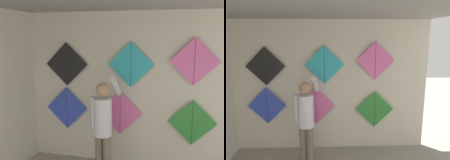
% 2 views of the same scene
% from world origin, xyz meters
% --- Properties ---
extents(back_panel, '(4.51, 0.06, 2.80)m').
position_xyz_m(back_panel, '(0.00, 4.14, 1.40)').
color(back_panel, beige).
rests_on(back_panel, ground).
extents(shopkeeper, '(0.44, 0.57, 1.77)m').
position_xyz_m(shopkeeper, '(-0.27, 3.42, 1.00)').
color(shopkeeper, '#726656').
rests_on(shopkeeper, ground).
extents(kite_0, '(0.81, 0.01, 0.81)m').
position_xyz_m(kite_0, '(-1.16, 4.05, 1.01)').
color(kite_0, blue).
extents(kite_1, '(0.81, 0.04, 0.95)m').
position_xyz_m(kite_1, '(-0.12, 4.05, 0.97)').
color(kite_1, pink).
extents(kite_2, '(0.81, 0.01, 0.81)m').
position_xyz_m(kite_2, '(1.14, 4.05, 0.90)').
color(kite_2, '#338C38').
extents(kite_3, '(0.81, 0.01, 0.81)m').
position_xyz_m(kite_3, '(-1.14, 4.05, 1.85)').
color(kite_3, black).
extents(kite_4, '(0.81, 0.01, 0.81)m').
position_xyz_m(kite_4, '(0.07, 4.05, 1.88)').
color(kite_4, '#28B2C6').
extents(kite_5, '(0.81, 0.01, 0.81)m').
position_xyz_m(kite_5, '(1.13, 4.05, 1.96)').
color(kite_5, pink).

